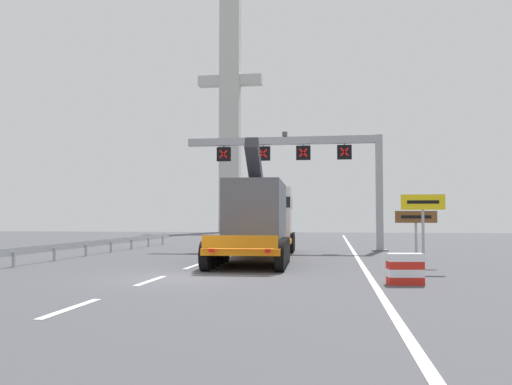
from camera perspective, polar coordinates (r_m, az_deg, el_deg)
ground at (r=17.64m, az=-8.55°, el=-8.96°), size 112.00×112.00×0.00m
lane_markings at (r=34.11m, az=-1.22°, el=-5.96°), size 0.20×48.20×0.01m
edge_line_right at (r=28.89m, az=10.52°, el=-6.50°), size 0.20×63.00×0.01m
overhead_lane_gantry at (r=32.40m, az=5.68°, el=3.68°), size 12.00×0.90×7.14m
heavy_haul_truck_orange at (r=26.70m, az=0.63°, el=-2.60°), size 3.45×14.14×5.30m
exit_sign_yellow at (r=20.31m, az=17.34°, el=-2.05°), size 1.55×0.15×2.78m
tourist_info_sign_brown at (r=22.24m, az=16.66°, el=-3.20°), size 1.62×0.15×2.21m
crash_barrier_striped at (r=16.23m, az=15.57°, el=-7.84°), size 1.06×0.63×0.90m
guardrail_left at (r=29.93m, az=-16.42°, el=-5.24°), size 0.13×24.82×0.76m
bridge_pylon_distant at (r=76.14m, az=-2.76°, el=9.07°), size 9.00×2.00×34.24m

